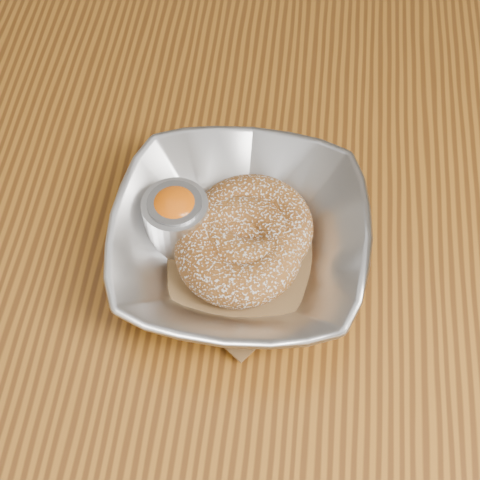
# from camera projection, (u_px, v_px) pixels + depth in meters

# --- Properties ---
(ground_plane) EXTENTS (4.00, 4.00, 0.00)m
(ground_plane) POSITION_uv_depth(u_px,v_px,m) (252.00, 447.00, 1.31)
(ground_plane) COLOR #565659
(ground_plane) RESTS_ON ground
(table) EXTENTS (1.20, 0.80, 0.75)m
(table) POSITION_uv_depth(u_px,v_px,m) (261.00, 253.00, 0.76)
(table) COLOR brown
(table) RESTS_ON ground_plane
(serving_bowl) EXTENTS (0.22, 0.22, 0.05)m
(serving_bowl) POSITION_uv_depth(u_px,v_px,m) (240.00, 242.00, 0.62)
(serving_bowl) COLOR silver
(serving_bowl) RESTS_ON table
(parchment) EXTENTS (0.20, 0.20, 0.00)m
(parchment) POSITION_uv_depth(u_px,v_px,m) (240.00, 253.00, 0.64)
(parchment) COLOR brown
(parchment) RESTS_ON table
(donut_back) EXTENTS (0.13, 0.13, 0.04)m
(donut_back) POSITION_uv_depth(u_px,v_px,m) (252.00, 227.00, 0.63)
(donut_back) COLOR brown
(donut_back) RESTS_ON parchment
(donut_front) EXTENTS (0.10, 0.10, 0.03)m
(donut_front) POSITION_uv_depth(u_px,v_px,m) (242.00, 258.00, 0.61)
(donut_front) COLOR brown
(donut_front) RESTS_ON parchment
(donut_extra) EXTENTS (0.14, 0.14, 0.04)m
(donut_extra) POSITION_uv_depth(u_px,v_px,m) (239.00, 250.00, 0.61)
(donut_extra) COLOR brown
(donut_extra) RESTS_ON parchment
(ramekin) EXTENTS (0.06, 0.06, 0.05)m
(ramekin) POSITION_uv_depth(u_px,v_px,m) (176.00, 217.00, 0.63)
(ramekin) COLOR silver
(ramekin) RESTS_ON table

